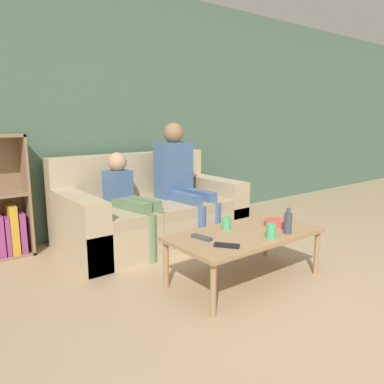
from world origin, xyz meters
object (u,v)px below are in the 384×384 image
object	(u,v)px
tv_remote_1	(202,237)
person_adult	(179,173)
couch	(150,213)
person_child	(129,196)
cup_near	(272,231)
snack_bowl	(276,223)
cup_far	(226,223)
bottle	(288,223)
coffee_table	(245,237)
tv_remote_0	(227,245)

from	to	relation	value
tv_remote_1	person_adult	bearing A→B (deg)	51.12
couch	person_child	size ratio (longest dim) A/B	1.92
cup_near	snack_bowl	xyz separation A→B (m)	(0.27, 0.19, -0.03)
person_adult	person_child	world-z (taller)	person_adult
cup_far	bottle	size ratio (longest dim) A/B	0.49
couch	coffee_table	xyz separation A→B (m)	(0.06, -1.27, 0.07)
person_adult	bottle	world-z (taller)	person_adult
tv_remote_0	bottle	size ratio (longest dim) A/B	0.84
coffee_table	cup_far	bearing A→B (deg)	111.26
person_child	bottle	world-z (taller)	person_child
couch	cup_far	bearing A→B (deg)	-89.77
person_adult	person_child	bearing A→B (deg)	-179.05
person_adult	cup_near	distance (m)	1.42
person_child	cup_far	size ratio (longest dim) A/B	9.65
cup_near	tv_remote_0	bearing A→B (deg)	172.70
person_child	tv_remote_0	xyz separation A→B (m)	(0.04, -1.27, -0.13)
person_adult	person_child	distance (m)	0.63
person_adult	snack_bowl	bearing A→B (deg)	-90.77
couch	tv_remote_1	size ratio (longest dim) A/B	10.03
tv_remote_1	bottle	distance (m)	0.66
tv_remote_0	bottle	bearing A→B (deg)	-42.41
tv_remote_0	tv_remote_1	xyz separation A→B (m)	(-0.03, 0.24, 0.00)
cup_far	tv_remote_1	distance (m)	0.31
snack_bowl	tv_remote_1	bearing A→B (deg)	172.02
person_child	tv_remote_1	world-z (taller)	person_child
tv_remote_1	snack_bowl	xyz separation A→B (m)	(0.69, -0.10, 0.01)
couch	bottle	xyz separation A→B (m)	(0.30, -1.48, 0.18)
couch	cup_far	distance (m)	1.14
person_child	tv_remote_0	distance (m)	1.28
tv_remote_1	snack_bowl	world-z (taller)	snack_bowl
tv_remote_0	snack_bowl	xyz separation A→B (m)	(0.66, 0.14, 0.01)
person_adult	tv_remote_0	world-z (taller)	person_adult
person_adult	tv_remote_1	distance (m)	1.29
person_child	cup_near	size ratio (longest dim) A/B	8.81
person_adult	tv_remote_0	size ratio (longest dim) A/B	7.23
cup_far	tv_remote_1	size ratio (longest dim) A/B	0.54
cup_near	bottle	size ratio (longest dim) A/B	0.54
cup_far	tv_remote_1	xyz separation A→B (m)	(-0.30, -0.07, -0.04)
coffee_table	snack_bowl	xyz separation A→B (m)	(0.33, -0.02, 0.06)
tv_remote_1	person_child	bearing A→B (deg)	80.35
cup_near	coffee_table	bearing A→B (deg)	105.24
coffee_table	person_adult	size ratio (longest dim) A/B	0.98
person_child	cup_far	bearing A→B (deg)	-82.89
cup_far	person_adult	bearing A→B (deg)	74.19
cup_near	tv_remote_1	world-z (taller)	cup_near
person_adult	tv_remote_1	bearing A→B (deg)	-123.58
cup_far	coffee_table	bearing A→B (deg)	-68.74
tv_remote_0	snack_bowl	size ratio (longest dim) A/B	0.88
person_adult	cup_far	xyz separation A→B (m)	(-0.29, -1.04, -0.25)
person_child	cup_near	bearing A→B (deg)	-82.99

